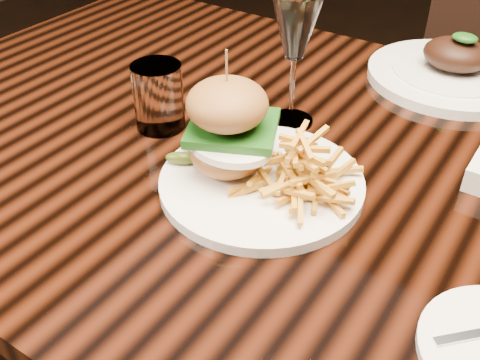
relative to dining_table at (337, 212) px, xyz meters
The scene contains 5 objects.
dining_table is the anchor object (origin of this frame).
burger_plate 0.18m from the dining_table, 128.56° to the right, with size 0.27×0.27×0.19m.
wine_glass 0.27m from the dining_table, 148.92° to the left, with size 0.08×0.08×0.21m.
water_tumbler 0.32m from the dining_table, behind, with size 0.08×0.08×0.10m, color white.
far_dish 0.38m from the dining_table, 83.75° to the left, with size 0.29×0.29×0.09m.
Camera 1 is at (0.24, -0.61, 1.21)m, focal length 42.00 mm.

